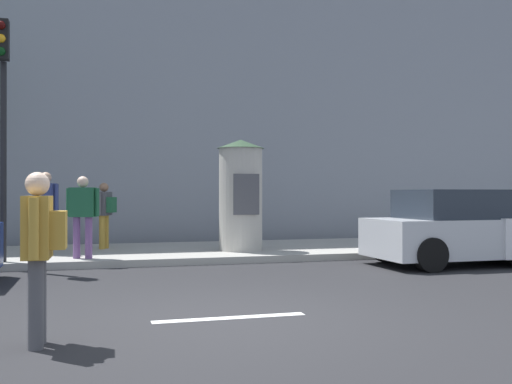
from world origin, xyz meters
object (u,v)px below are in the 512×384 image
at_px(poster_column, 241,194).
at_px(pedestrian_with_backpack, 46,205).
at_px(pedestrian_near_pole, 105,210).
at_px(pedestrian_in_dark_shirt, 40,242).
at_px(pedestrian_tallest, 83,210).
at_px(traffic_light, 3,101).
at_px(parked_car_red, 467,229).

relative_size(poster_column, pedestrian_with_backpack, 1.44).
distance_m(poster_column, pedestrian_near_pole, 3.24).
height_order(pedestrian_in_dark_shirt, pedestrian_with_backpack, pedestrian_with_backpack).
bearing_deg(pedestrian_with_backpack, poster_column, -4.31).
height_order(poster_column, pedestrian_near_pole, poster_column).
bearing_deg(pedestrian_in_dark_shirt, pedestrian_tallest, 87.21).
distance_m(pedestrian_tallest, pedestrian_near_pole, 2.07).
distance_m(pedestrian_in_dark_shirt, pedestrian_with_backpack, 7.37).
xyz_separation_m(pedestrian_tallest, pedestrian_with_backpack, (-0.76, 1.08, 0.08)).
bearing_deg(poster_column, pedestrian_near_pole, 157.21).
height_order(poster_column, pedestrian_with_backpack, poster_column).
xyz_separation_m(poster_column, pedestrian_in_dark_shirt, (-3.75, -7.04, -0.45)).
relative_size(pedestrian_in_dark_shirt, pedestrian_with_backpack, 0.94).
xyz_separation_m(traffic_light, pedestrian_in_dark_shirt, (1.14, -5.97, -2.20)).
xyz_separation_m(poster_column, parked_car_red, (4.08, -2.64, -0.70)).
distance_m(traffic_light, pedestrian_with_backpack, 2.52).
xyz_separation_m(poster_column, pedestrian_near_pole, (-2.97, 1.25, -0.37)).
height_order(pedestrian_in_dark_shirt, parked_car_red, pedestrian_in_dark_shirt).
xyz_separation_m(pedestrian_tallest, pedestrian_near_pole, (0.47, 2.02, -0.06)).
xyz_separation_m(pedestrian_in_dark_shirt, parked_car_red, (7.83, 4.40, -0.26)).
distance_m(poster_column, pedestrian_in_dark_shirt, 7.99).
bearing_deg(traffic_light, pedestrian_in_dark_shirt, -79.22).
distance_m(poster_column, pedestrian_with_backpack, 4.23).
relative_size(pedestrian_in_dark_shirt, pedestrian_tallest, 1.00).
bearing_deg(pedestrian_near_pole, pedestrian_in_dark_shirt, -95.37).
height_order(poster_column, pedestrian_tallest, poster_column).
relative_size(traffic_light, pedestrian_with_backpack, 2.59).
relative_size(pedestrian_in_dark_shirt, parked_car_red, 0.40).
bearing_deg(pedestrian_tallest, traffic_light, -168.23).
relative_size(traffic_light, pedestrian_in_dark_shirt, 2.76).
height_order(pedestrian_with_backpack, parked_car_red, pedestrian_with_backpack).
bearing_deg(pedestrian_near_pole, parked_car_red, -28.86).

